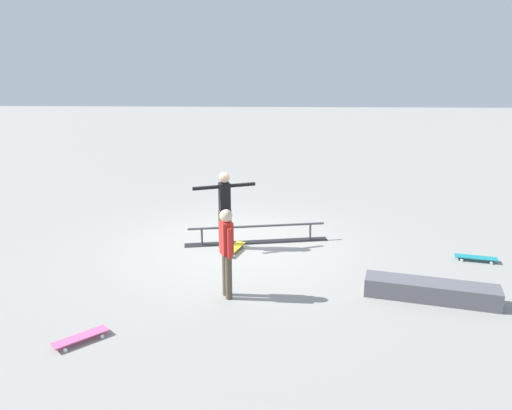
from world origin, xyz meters
TOP-DOWN VIEW (x-y plane):
  - ground_plane at (0.00, 0.00)m, footprint 60.00×60.00m
  - grind_rail at (-0.44, -0.25)m, footprint 3.13×0.77m
  - skate_ledge at (-3.45, 2.36)m, footprint 2.21×0.98m
  - skater_main at (0.21, 0.09)m, footprint 1.27×0.54m
  - skateboard_main at (0.01, 0.32)m, footprint 0.44×0.82m
  - bystander_red_shirt at (-0.03, 2.38)m, footprint 0.25×0.34m
  - loose_skateboard_pink at (1.94, 3.87)m, footprint 0.72×0.69m
  - loose_skateboard_teal at (-4.84, 0.65)m, footprint 0.82×0.39m

SIDE VIEW (x-z plane):
  - ground_plane at x=0.00m, z-range 0.00..0.00m
  - skateboard_main at x=0.01m, z-range 0.03..0.12m
  - loose_skateboard_pink at x=1.94m, z-range 0.03..0.12m
  - loose_skateboard_teal at x=-4.84m, z-range 0.03..0.12m
  - skate_ledge at x=-3.45m, z-range 0.00..0.32m
  - grind_rail at x=-0.44m, z-range -0.03..0.37m
  - bystander_red_shirt at x=-0.03m, z-range 0.10..1.65m
  - skater_main at x=0.21m, z-range 0.13..1.78m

